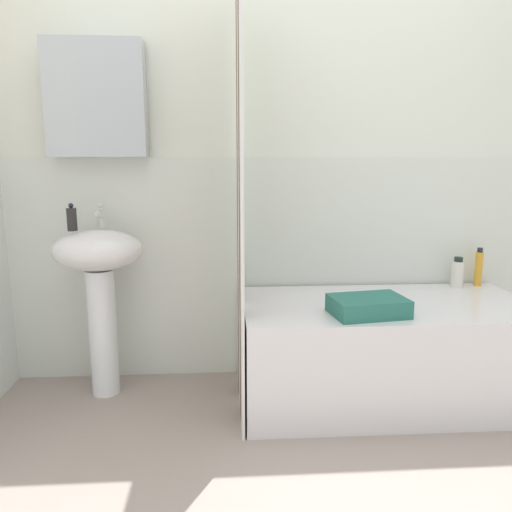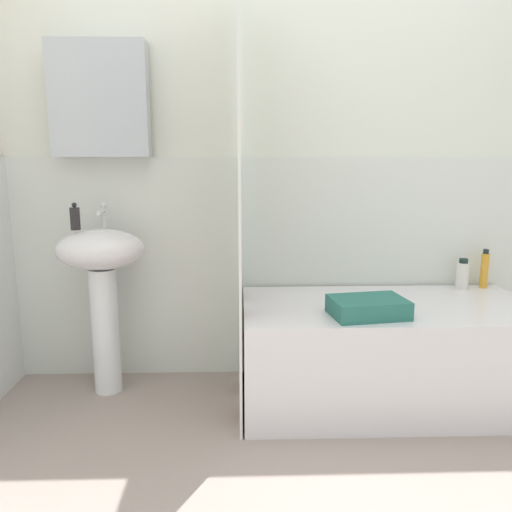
{
  "view_description": "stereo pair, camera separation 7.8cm",
  "coord_description": "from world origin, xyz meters",
  "px_view_note": "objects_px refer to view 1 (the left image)",
  "views": [
    {
      "loc": [
        -0.4,
        -1.41,
        1.19
      ],
      "look_at": [
        -0.25,
        0.84,
        0.75
      ],
      "focal_mm": 34.95,
      "sensor_mm": 36.0,
      "label": 1
    },
    {
      "loc": [
        -0.32,
        -1.42,
        1.19
      ],
      "look_at": [
        -0.25,
        0.84,
        0.75
      ],
      "focal_mm": 34.95,
      "sensor_mm": 36.0,
      "label": 2
    }
  ],
  "objects_px": {
    "soap_dispenser": "(72,219)",
    "lotion_bottle": "(457,273)",
    "sink": "(99,275)",
    "towel_folded": "(368,306)",
    "shampoo_bottle": "(479,268)",
    "bathtub": "(385,351)"
  },
  "relations": [
    {
      "from": "shampoo_bottle",
      "to": "lotion_bottle",
      "type": "bearing_deg",
      "value": -169.78
    },
    {
      "from": "soap_dispenser",
      "to": "lotion_bottle",
      "type": "distance_m",
      "value": 2.02
    },
    {
      "from": "shampoo_bottle",
      "to": "lotion_bottle",
      "type": "xyz_separation_m",
      "value": [
        -0.13,
        -0.02,
        -0.02
      ]
    },
    {
      "from": "bathtub",
      "to": "towel_folded",
      "type": "xyz_separation_m",
      "value": [
        -0.15,
        -0.18,
        0.29
      ]
    },
    {
      "from": "soap_dispenser",
      "to": "lotion_bottle",
      "type": "bearing_deg",
      "value": 3.65
    },
    {
      "from": "sink",
      "to": "soap_dispenser",
      "type": "relative_size",
      "value": 6.37
    },
    {
      "from": "bathtub",
      "to": "shampoo_bottle",
      "type": "distance_m",
      "value": 0.75
    },
    {
      "from": "sink",
      "to": "bathtub",
      "type": "bearing_deg",
      "value": -6.23
    },
    {
      "from": "shampoo_bottle",
      "to": "lotion_bottle",
      "type": "height_order",
      "value": "shampoo_bottle"
    },
    {
      "from": "towel_folded",
      "to": "soap_dispenser",
      "type": "bearing_deg",
      "value": 166.77
    },
    {
      "from": "sink",
      "to": "bathtub",
      "type": "relative_size",
      "value": 0.61
    },
    {
      "from": "bathtub",
      "to": "lotion_bottle",
      "type": "relative_size",
      "value": 8.44
    },
    {
      "from": "sink",
      "to": "soap_dispenser",
      "type": "height_order",
      "value": "soap_dispenser"
    },
    {
      "from": "sink",
      "to": "towel_folded",
      "type": "height_order",
      "value": "sink"
    },
    {
      "from": "soap_dispenser",
      "to": "towel_folded",
      "type": "height_order",
      "value": "soap_dispenser"
    },
    {
      "from": "soap_dispenser",
      "to": "shampoo_bottle",
      "type": "relative_size",
      "value": 0.63
    },
    {
      "from": "bathtub",
      "to": "lotion_bottle",
      "type": "bearing_deg",
      "value": 29.4
    },
    {
      "from": "towel_folded",
      "to": "sink",
      "type": "bearing_deg",
      "value": 165.06
    },
    {
      "from": "sink",
      "to": "soap_dispenser",
      "type": "distance_m",
      "value": 0.31
    },
    {
      "from": "bathtub",
      "to": "lotion_bottle",
      "type": "xyz_separation_m",
      "value": [
        0.47,
        0.27,
        0.33
      ]
    },
    {
      "from": "soap_dispenser",
      "to": "shampoo_bottle",
      "type": "distance_m",
      "value": 2.15
    },
    {
      "from": "sink",
      "to": "towel_folded",
      "type": "distance_m",
      "value": 1.31
    }
  ]
}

